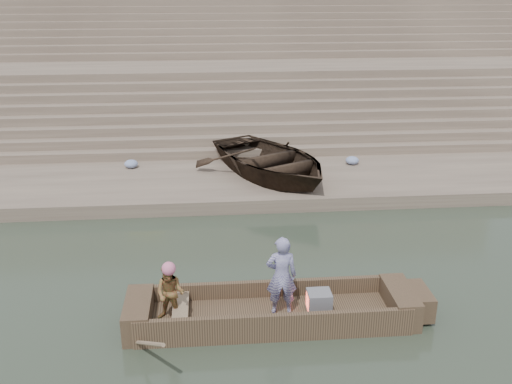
{
  "coord_description": "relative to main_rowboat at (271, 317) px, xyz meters",
  "views": [
    {
      "loc": [
        -2.08,
        -9.03,
        6.4
      ],
      "look_at": [
        -0.94,
        4.08,
        1.4
      ],
      "focal_mm": 40.57,
      "sensor_mm": 36.0,
      "label": 1
    }
  ],
  "objects": [
    {
      "name": "cloth_bundles",
      "position": [
        -0.0,
        8.6,
        0.42
      ],
      "size": [
        7.77,
        0.7,
        0.26
      ],
      "color": "#3F5999",
      "rests_on": "lower_landing"
    },
    {
      "name": "rowing_man",
      "position": [
        -1.92,
        -0.08,
        0.69
      ],
      "size": [
        0.66,
        0.58,
        1.15
      ],
      "primitive_type": "imported",
      "rotation": [
        0.0,
        0.0,
        -0.3
      ],
      "color": "#256F26",
      "rests_on": "main_rowboat"
    },
    {
      "name": "standing_man",
      "position": [
        0.18,
        -0.03,
        0.92
      ],
      "size": [
        0.61,
        0.41,
        1.62
      ],
      "primitive_type": "imported",
      "rotation": [
        0.0,
        0.0,
        3.09
      ],
      "color": "navy",
      "rests_on": "main_rowboat"
    },
    {
      "name": "ground",
      "position": [
        0.94,
        -0.58,
        -0.11
      ],
      "size": [
        120.0,
        120.0,
        0.0
      ],
      "primitive_type": "plane",
      "color": "#2A3527",
      "rests_on": "ground"
    },
    {
      "name": "lower_landing",
      "position": [
        0.94,
        7.42,
        0.09
      ],
      "size": [
        32.0,
        4.0,
        0.4
      ],
      "primitive_type": "cube",
      "color": "gray",
      "rests_on": "ground"
    },
    {
      "name": "television",
      "position": [
        0.92,
        0.0,
        0.31
      ],
      "size": [
        0.46,
        0.42,
        0.4
      ],
      "color": "slate",
      "rests_on": "main_rowboat"
    },
    {
      "name": "mid_landing",
      "position": [
        0.94,
        14.92,
        1.29
      ],
      "size": [
        32.0,
        3.0,
        2.8
      ],
      "primitive_type": "cube",
      "color": "gray",
      "rests_on": "ground"
    },
    {
      "name": "upper_landing",
      "position": [
        0.94,
        21.92,
        2.49
      ],
      "size": [
        32.0,
        3.0,
        5.2
      ],
      "primitive_type": "cube",
      "color": "gray",
      "rests_on": "ground"
    },
    {
      "name": "beached_rowboat",
      "position": [
        0.81,
        7.51,
        0.82
      ],
      "size": [
        5.57,
        6.19,
        1.05
      ],
      "primitive_type": "imported",
      "rotation": [
        0.0,
        0.0,
        0.48
      ],
      "color": "#2D2116",
      "rests_on": "lower_landing"
    },
    {
      "name": "rowboat_trim",
      "position": [
        0.21,
        -0.01,
        0.2
      ],
      "size": [
        6.04,
        2.63,
        1.82
      ],
      "color": "brown",
      "rests_on": "ground"
    },
    {
      "name": "ghat_steps",
      "position": [
        0.94,
        16.61,
        1.69
      ],
      "size": [
        32.0,
        11.0,
        5.2
      ],
      "color": "gray",
      "rests_on": "ground"
    },
    {
      "name": "main_rowboat",
      "position": [
        0.0,
        0.0,
        0.0
      ],
      "size": [
        5.0,
        1.3,
        0.22
      ],
      "primitive_type": "cube",
      "color": "brown",
      "rests_on": "ground"
    }
  ]
}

